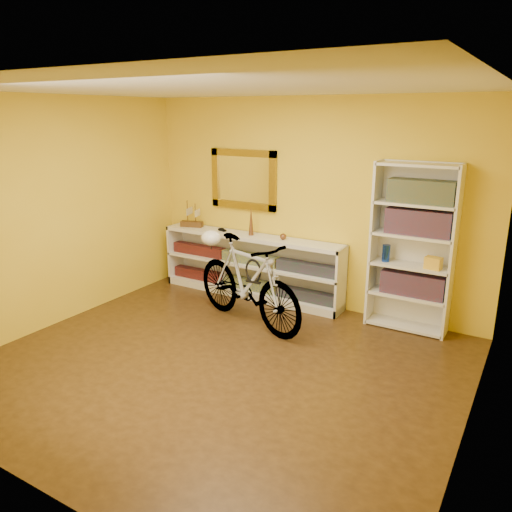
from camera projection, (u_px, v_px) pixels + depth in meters
The scene contains 24 objects.
floor at pixel (220, 366), 4.90m from camera, with size 4.50×4.00×0.01m, color #33200E.
ceiling at pixel (214, 87), 4.18m from camera, with size 4.50×4.00×0.01m, color silver.
back_wall at pixel (309, 204), 6.20m from camera, with size 4.50×0.01×2.60m, color gold.
left_wall at pixel (55, 213), 5.65m from camera, with size 0.01×4.00×2.60m, color gold.
right_wall at pixel (484, 278), 3.43m from camera, with size 0.01×4.00×2.60m, color gold.
gilt_mirror at pixel (243, 180), 6.56m from camera, with size 0.98×0.06×0.78m, color olive.
wall_socket at pixel (374, 297), 6.03m from camera, with size 0.09×0.01×0.09m, color silver.
console_unit at pixel (251, 266), 6.65m from camera, with size 2.60×0.35×0.85m, color silver, non-canonical shape.
cd_row_lower at pixel (250, 284), 6.70m from camera, with size 2.50×0.13×0.14m, color black.
cd_row_upper at pixel (250, 258), 6.60m from camera, with size 2.50×0.13×0.14m, color navy.
model_ship at pixel (191, 214), 6.96m from camera, with size 0.31×0.12×0.37m, color #432A13, non-canonical shape.
toy_car at pixel (222, 231), 6.75m from camera, with size 0.00×0.00×0.00m, color black.
bronze_ornament at pixel (251, 221), 6.47m from camera, with size 0.07×0.07×0.39m, color brown.
decorative_orb at pixel (283, 237), 6.28m from camera, with size 0.08×0.08×0.08m, color brown.
bookcase at pixel (412, 249), 5.50m from camera, with size 0.90×0.30×1.90m, color silver, non-canonical shape.
book_row_a at pixel (413, 284), 5.59m from camera, with size 0.70×0.22×0.26m, color maroon.
book_row_b at pixel (419, 222), 5.39m from camera, with size 0.70×0.22×0.28m, color maroon.
book_row_c at pixel (422, 191), 5.30m from camera, with size 0.70×0.22×0.25m, color #174753.
travel_mug at pixel (386, 253), 5.64m from camera, with size 0.09×0.09×0.20m, color #163498.
red_tin at pixel (399, 192), 5.45m from camera, with size 0.16×0.16×0.20m, color maroon.
yellow_bag at pixel (433, 263), 5.38m from camera, with size 0.17×0.11×0.13m, color gold.
bicycle at pixel (247, 282), 5.72m from camera, with size 1.78×0.46×1.04m, color silver.
helmet at pixel (211, 238), 6.10m from camera, with size 0.25×0.24×0.19m, color white.
u_lock at pixel (253, 271), 5.61m from camera, with size 0.21×0.21×0.02m, color black.
Camera 1 is at (2.57, -3.60, 2.40)m, focal length 34.83 mm.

